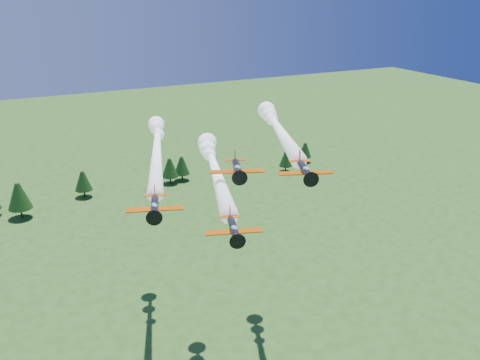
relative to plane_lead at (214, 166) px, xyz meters
name	(u,v)px	position (x,y,z in m)	size (l,w,h in m)	color
plane_lead	(214,166)	(0.00, 0.00, 0.00)	(17.85, 43.04, 3.70)	black
plane_left	(157,146)	(-4.66, 17.47, -0.43)	(21.88, 52.82, 3.70)	black
plane_right	(277,127)	(15.19, 4.65, 4.21)	(19.85, 42.55, 3.70)	black
plane_slot	(237,168)	(-0.34, -9.67, 2.70)	(8.47, 9.50, 3.01)	black
treeline	(59,186)	(-15.15, 94.59, -33.67)	(175.89, 18.98, 11.63)	#382314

